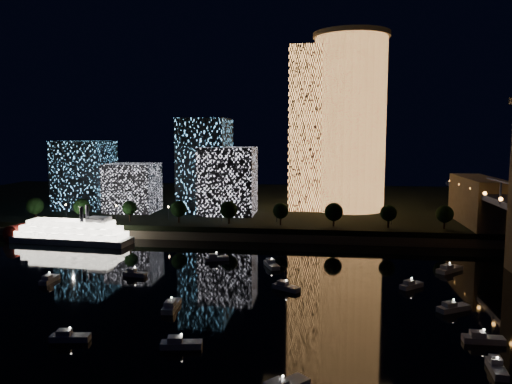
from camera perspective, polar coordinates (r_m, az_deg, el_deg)
ground at (r=106.66m, az=4.39°, el=-15.13°), size 520.00×520.00×0.00m
far_bank at (r=261.61m, az=6.28°, el=-1.52°), size 420.00×160.00×5.00m
seawall at (r=184.95m, az=5.77°, el=-5.25°), size 420.00×6.00×3.00m
tower_cylindrical at (r=231.01m, az=10.67°, el=7.80°), size 34.00×34.00×78.91m
tower_rectangular at (r=232.49m, az=6.74°, el=7.13°), size 23.03×23.03×73.28m
midrise_blocks at (r=228.59m, az=-10.32°, el=2.04°), size 92.68×31.47×41.38m
riverboat at (r=195.20m, az=-20.86°, el=-4.37°), size 48.46×13.94×14.40m
motorboats at (r=119.99m, az=3.22°, el=-12.19°), size 114.73×84.59×2.78m
esplanade_trees at (r=192.74m, az=-3.68°, el=-2.03°), size 166.65×6.92×8.96m
street_lamps at (r=199.18m, az=-3.93°, el=-2.17°), size 132.70×0.70×5.65m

